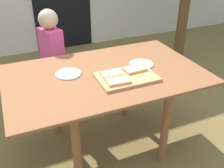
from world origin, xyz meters
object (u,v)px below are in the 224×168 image
Objects in this scene: cutting_board at (127,77)px; pizza_slice_far_left at (112,74)px; plate_white_left at (68,74)px; plate_white_right at (141,64)px; dining_table at (105,86)px; pizza_slice_near_left at (118,81)px; child_left at (52,55)px; pizza_slice_far_right at (135,69)px.

pizza_slice_far_left is at bearing 148.07° from cutting_board.
plate_white_right is (0.59, -0.07, 0.00)m from plate_white_left.
pizza_slice_far_left is (0.02, -0.08, 0.14)m from dining_table.
pizza_slice_far_left is at bearing -161.46° from plate_white_right.
pizza_slice_far_left is (0.01, 0.12, 0.00)m from pizza_slice_near_left.
pizza_slice_far_right is at bearing -60.19° from child_left.
pizza_slice_near_left is at bearing -92.62° from pizza_slice_far_left.
cutting_board is 0.11m from pizza_slice_near_left.
child_left is at bearing 119.81° from pizza_slice_far_right.
pizza_slice_near_left reaches higher than dining_table.
pizza_slice_far_left is 0.88× the size of plate_white_left.
pizza_slice_far_right is (0.10, 0.06, 0.02)m from cutting_board.
cutting_board is 0.95m from child_left.
cutting_board is (0.11, -0.14, 0.12)m from dining_table.
pizza_slice_far_left is 0.32m from plate_white_right.
dining_table is 8.76× the size of pizza_slice_far_right.
pizza_slice_far_right is 0.95m from child_left.
child_left is (-0.47, 0.81, -0.13)m from pizza_slice_far_right.
dining_table is 0.24m from pizza_slice_near_left.
plate_white_right is 0.93m from child_left.
dining_table is 0.30m from plate_white_left.
pizza_slice_far_left is 0.87m from child_left.
dining_table is at bearing -176.29° from plate_white_right.
pizza_slice_far_left is 0.16× the size of child_left.
pizza_slice_far_right reaches higher than plate_white_left.
pizza_slice_near_left is at bearing -147.96° from cutting_board.
pizza_slice_far_right is (0.19, 0.00, 0.00)m from pizza_slice_far_left.
cutting_board is at bearing -143.33° from plate_white_right.
cutting_board is 0.26m from plate_white_right.
cutting_board is 0.44m from plate_white_left.
cutting_board is 0.12m from pizza_slice_far_right.
child_left reaches higher than pizza_slice_far_left.
child_left reaches higher than cutting_board.
plate_white_left is at bearing 134.39° from pizza_slice_near_left.
cutting_board is 0.40× the size of child_left.
pizza_slice_far_right is 0.89× the size of plate_white_right.
child_left reaches higher than plate_white_left.
pizza_slice_far_left is 0.33m from plate_white_left.
pizza_slice_far_left is at bearing -179.59° from pizza_slice_far_right.
child_left is at bearing 129.05° from plate_white_right.
pizza_slice_far_left reaches higher than plate_white_right.
child_left is at bearing 108.86° from pizza_slice_far_left.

